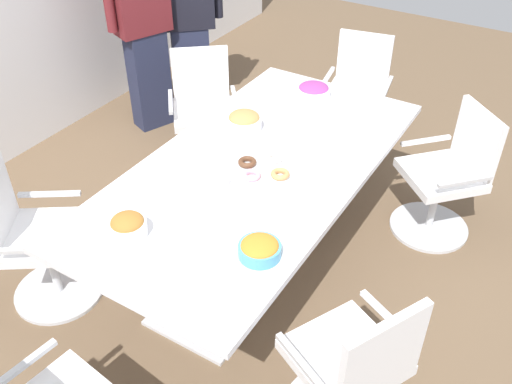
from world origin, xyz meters
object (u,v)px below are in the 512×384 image
object	(u,v)px
office_chair_4	(356,98)
snack_bowl_candy_mix	(314,90)
snack_bowl_cookies	(244,121)
office_chair_3	(446,180)
office_chair_2	(351,372)
office_chair_5	(204,116)
person_standing_1	(188,18)
snack_bowl_chips_orange	(260,248)
donut_platter	(264,168)
napkin_pile	(210,183)
snack_bowl_pretzels	(128,226)
office_chair_0	(36,244)
conference_table	(256,182)
person_standing_0	(142,22)

from	to	relation	value
office_chair_4	snack_bowl_candy_mix	bearing A→B (deg)	76.19
snack_bowl_cookies	snack_bowl_candy_mix	bearing A→B (deg)	-14.85
office_chair_3	snack_bowl_cookies	bearing A→B (deg)	71.11
office_chair_2	office_chair_5	bearing A→B (deg)	77.94
office_chair_2	office_chair_4	size ratio (longest dim) A/B	1.00
person_standing_1	snack_bowl_chips_orange	bearing A→B (deg)	90.39
snack_bowl_chips_orange	donut_platter	world-z (taller)	snack_bowl_chips_orange
napkin_pile	office_chair_2	bearing A→B (deg)	-112.79
office_chair_2	snack_bowl_chips_orange	distance (m)	0.70
person_standing_1	snack_bowl_pretzels	world-z (taller)	person_standing_1
donut_platter	napkin_pile	bearing A→B (deg)	149.63
snack_bowl_chips_orange	office_chair_0	bearing A→B (deg)	101.81
conference_table	snack_bowl_chips_orange	size ratio (longest dim) A/B	11.62
office_chair_0	snack_bowl_cookies	size ratio (longest dim) A/B	4.06
office_chair_4	snack_bowl_pretzels	distance (m)	2.60
office_chair_2	office_chair_3	bearing A→B (deg)	28.91
snack_bowl_candy_mix	snack_bowl_cookies	bearing A→B (deg)	165.15
snack_bowl_pretzels	snack_bowl_chips_orange	bearing A→B (deg)	-71.25
snack_bowl_candy_mix	office_chair_0	bearing A→B (deg)	156.37
donut_platter	napkin_pile	world-z (taller)	napkin_pile
office_chair_3	office_chair_4	size ratio (longest dim) A/B	1.00
office_chair_3	office_chair_4	distance (m)	1.25
snack_bowl_pretzels	person_standing_0	bearing A→B (deg)	38.42
person_standing_0	donut_platter	world-z (taller)	person_standing_0
conference_table	snack_bowl_pretzels	bearing A→B (deg)	165.94
office_chair_4	snack_bowl_cookies	distance (m)	1.47
person_standing_0	snack_bowl_cookies	bearing A→B (deg)	84.14
office_chair_2	snack_bowl_pretzels	distance (m)	1.27
office_chair_3	office_chair_2	bearing A→B (deg)	135.56
office_chair_2	snack_bowl_candy_mix	xyz separation A→B (m)	(1.73, 1.09, 0.39)
person_standing_0	person_standing_1	size ratio (longest dim) A/B	1.06
office_chair_0	office_chair_4	size ratio (longest dim) A/B	1.00
person_standing_0	snack_bowl_chips_orange	distance (m)	2.72
office_chair_2	office_chair_4	xyz separation A→B (m)	(2.48, 1.04, 0.00)
snack_bowl_candy_mix	napkin_pile	world-z (taller)	snack_bowl_candy_mix
conference_table	office_chair_0	bearing A→B (deg)	134.97
snack_bowl_candy_mix	office_chair_5	bearing A→B (deg)	100.27
snack_bowl_cookies	donut_platter	distance (m)	0.49
office_chair_0	person_standing_0	size ratio (longest dim) A/B	0.50
snack_bowl_cookies	snack_bowl_candy_mix	distance (m)	0.67
conference_table	person_standing_0	distance (m)	2.03
office_chair_2	donut_platter	size ratio (longest dim) A/B	2.75
office_chair_2	office_chair_4	distance (m)	2.69
office_chair_3	person_standing_0	distance (m)	2.69
snack_bowl_chips_orange	office_chair_3	bearing A→B (deg)	-17.72
office_chair_0	donut_platter	bearing A→B (deg)	97.78
office_chair_3	person_standing_0	size ratio (longest dim) A/B	0.50
office_chair_0	snack_bowl_chips_orange	world-z (taller)	office_chair_0
office_chair_3	office_chair_5	bearing A→B (deg)	47.68
snack_bowl_pretzels	napkin_pile	world-z (taller)	snack_bowl_pretzels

